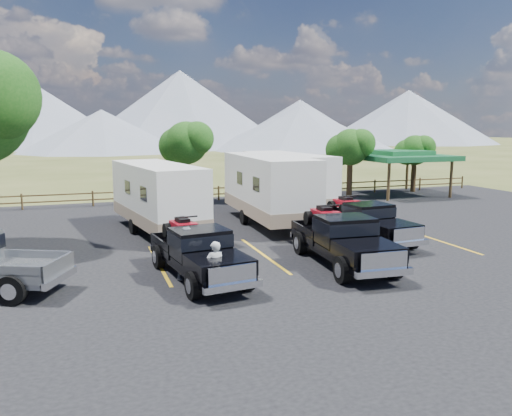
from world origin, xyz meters
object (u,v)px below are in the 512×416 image
object	(u,v)px
person_a	(215,268)
trailer_center	(269,189)
rig_right	(365,221)
trailer_left	(158,197)
rig_left	(198,251)
trailer_right	(287,181)
person_b	(188,253)
rig_center	(342,238)
pavilion	(400,156)

from	to	relation	value
person_a	trailer_center	bearing A→B (deg)	-123.22
rig_right	trailer_left	distance (m)	9.42
rig_left	trailer_left	xyz separation A→B (m)	(-0.25, 7.47, 0.77)
trailer_right	person_b	size ratio (longest dim) A/B	5.56
rig_center	person_b	distance (m)	5.53
rig_right	person_b	distance (m)	8.69
rig_center	trailer_left	xyz separation A→B (m)	(-5.45, 7.58, 0.71)
trailer_center	trailer_left	bearing A→B (deg)	-176.25
pavilion	trailer_right	bearing A→B (deg)	-159.41
rig_left	rig_right	size ratio (longest dim) A/B	1.01
trailer_right	pavilion	bearing A→B (deg)	15.98
rig_center	trailer_left	size ratio (longest dim) A/B	0.66
pavilion	rig_left	bearing A→B (deg)	-140.18
rig_right	trailer_center	world-z (taller)	trailer_center
rig_center	trailer_right	xyz separation A→B (m)	(2.53, 11.26, 0.79)
trailer_left	trailer_center	world-z (taller)	trailer_center
rig_left	trailer_center	world-z (taller)	trailer_center
trailer_left	person_a	bearing A→B (deg)	-97.52
pavilion	trailer_left	xyz separation A→B (m)	(-18.25, -7.54, -1.08)
pavilion	trailer_right	xyz separation A→B (m)	(-10.27, -3.86, -1.01)
trailer_left	rig_center	bearing A→B (deg)	-64.17
rig_right	trailer_left	world-z (taller)	trailer_left
trailer_right	trailer_left	bearing A→B (deg)	-159.85
trailer_center	person_a	world-z (taller)	trailer_center
pavilion	rig_right	size ratio (longest dim) A/B	1.08
person_a	person_b	world-z (taller)	person_b
trailer_left	trailer_right	xyz separation A→B (m)	(7.97, 3.68, 0.07)
rig_right	person_a	world-z (taller)	rig_right
rig_right	trailer_left	bearing A→B (deg)	145.46
person_a	person_b	size ratio (longest dim) A/B	0.92
rig_center	person_b	world-z (taller)	rig_center
rig_center	rig_right	size ratio (longest dim) A/B	1.06
trailer_center	rig_left	bearing A→B (deg)	-123.15
pavilion	person_a	size ratio (longest dim) A/B	3.89
person_b	trailer_left	bearing A→B (deg)	57.38
trailer_left	trailer_right	bearing A→B (deg)	14.89
pavilion	trailer_right	distance (m)	11.02
trailer_center	rig_right	bearing A→B (deg)	-60.92
pavilion	person_b	bearing A→B (deg)	-140.57
rig_left	rig_right	bearing A→B (deg)	11.51
rig_left	person_a	size ratio (longest dim) A/B	3.61
rig_center	person_b	bearing A→B (deg)	-177.00
rig_center	trailer_center	xyz separation A→B (m)	(0.10, 7.81, 0.85)
trailer_right	person_a	xyz separation A→B (m)	(-7.59, -12.90, -0.94)
rig_right	trailer_left	xyz separation A→B (m)	(-8.13, 4.70, 0.77)
rig_right	rig_left	bearing A→B (deg)	-165.15
rig_left	person_a	world-z (taller)	rig_left
pavilion	rig_right	distance (m)	15.98
trailer_left	person_a	world-z (taller)	trailer_left
rig_center	person_a	world-z (taller)	rig_center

